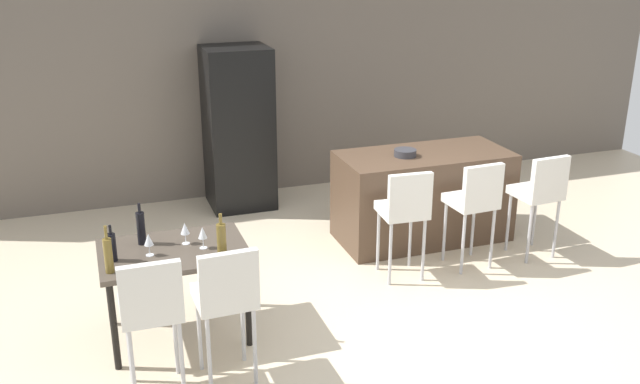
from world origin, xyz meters
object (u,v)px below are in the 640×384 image
Objects in this scene: dining_chair_far at (226,294)px; wine_glass_right at (149,240)px; bar_chair_left at (405,207)px; wine_bottle_left at (112,247)px; dining_table at (174,259)px; dining_chair_near at (151,306)px; fruit_bowl at (405,153)px; wine_bottle_inner at (108,255)px; bar_chair_middle at (475,198)px; refrigerator at (238,128)px; wine_glass_near at (203,233)px; wine_bottle_end at (141,228)px; wine_glass_middle at (185,229)px; bar_chair_right at (540,190)px; wine_bottle_far at (221,238)px; kitchen_island at (423,196)px.

dining_chair_far is 0.84m from wine_glass_right.
dining_chair_far is at bearing -149.88° from bar_chair_left.
dining_table is at bearing 7.51° from wine_bottle_left.
fruit_bowl is at bearing 34.14° from dining_chair_near.
dining_table is at bearing 27.30° from wine_bottle_inner.
bar_chair_left is 0.71m from bar_chair_middle.
wine_bottle_inner is 1.60× the size of fruit_bowl.
refrigerator is (1.59, 2.91, 0.04)m from wine_bottle_inner.
dining_chair_far reaches higher than wine_glass_near.
wine_bottle_end is at bearing 151.70° from wine_glass_near.
wine_bottle_end is 0.34m from wine_glass_middle.
wine_bottle_inner is 0.72m from wine_glass_near.
bar_chair_middle is at bearing -180.00° from bar_chair_right.
wine_bottle_far is 0.35m from wine_glass_middle.
wine_glass_near is 0.78× the size of fruit_bowl.
wine_bottle_left is 1.61× the size of wine_glass_near.
bar_chair_left and bar_chair_right have the same top height.
refrigerator is (1.32, 2.49, 0.04)m from wine_bottle_end.
wine_glass_middle is (-3.41, -0.24, 0.17)m from bar_chair_right.
refrigerator is at bearing 135.61° from bar_chair_right.
bar_chair_left is at bearing 12.38° from wine_bottle_inner.
kitchen_island is 7.84× the size of fruit_bowl.
wine_bottle_far reaches higher than kitchen_island.
kitchen_island is 1.01m from bar_chair_left.
kitchen_island is 6.20× the size of wine_bottle_left.
wine_glass_near is (0.22, -0.05, 0.21)m from dining_table.
bar_chair_right is 3.30× the size of wine_bottle_far.
wine_bottle_end is at bearing -176.58° from bar_chair_left.
wine_bottle_end is at bearing 87.57° from dining_chair_near.
bar_chair_middle is 2.71m from wine_glass_middle.
bar_chair_right is at bearing 9.06° from wine_bottle_far.
bar_chair_middle and dining_chair_near have the same top height.
refrigerator is (1.11, 2.67, 0.26)m from dining_table.
dining_table is 1.05× the size of dining_chair_far.
wine_bottle_left is 0.57m from wine_glass_middle.
refrigerator is at bearing 68.25° from dining_chair_near.
wine_bottle_far is 1.83× the size of wine_glass_near.
wine_bottle_far is 2.96m from refrigerator.
bar_chair_left is 3.14× the size of wine_bottle_end.
wine_bottle_left is 1.61× the size of wine_glass_right.
kitchen_island is 2.70m from wine_bottle_far.
wine_bottle_inner is 1.12× the size of wine_bottle_far.
bar_chair_left is at bearing 30.12° from dining_chair_far.
dining_chair_far is (-2.55, -1.07, 0.00)m from bar_chair_middle.
bar_chair_right is 3.53m from dining_table.
wine_glass_middle is (-2.70, -0.24, 0.17)m from bar_chair_middle.
wine_bottle_end is at bearing -177.39° from bar_chair_middle.
dining_chair_far is at bearing -87.72° from wine_glass_near.
wine_bottle_inner is at bearing -152.70° from dining_table.
wine_glass_near is at bearing 92.28° from dining_chair_far.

